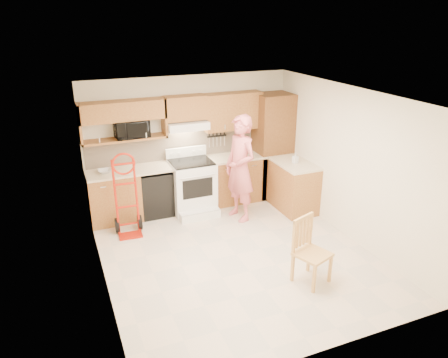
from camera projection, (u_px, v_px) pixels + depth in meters
floor at (236, 255)px, 6.72m from camera, size 4.00×4.50×0.02m
ceiling at (238, 95)px, 5.80m from camera, size 4.00×4.50×0.02m
wall_back at (189, 141)px, 8.20m from camera, size 4.00×0.02×2.50m
wall_front at (327, 257)px, 4.31m from camera, size 4.00×0.02×2.50m
wall_left at (96, 203)px, 5.55m from camera, size 0.02×4.50×2.50m
wall_right at (349, 164)px, 6.97m from camera, size 0.02×4.50×2.50m
backsplash at (190, 144)px, 8.20m from camera, size 3.92×0.03×0.55m
lower_cab_left at (114, 197)px, 7.68m from camera, size 0.90×0.60×0.90m
dishwasher at (155, 192)px, 7.96m from camera, size 0.60×0.60×0.85m
lower_cab_right at (235, 179)px, 8.52m from camera, size 1.14×0.60×0.90m
countertop_left at (129, 171)px, 7.62m from camera, size 1.50×0.63×0.04m
countertop_right at (235, 157)px, 8.35m from camera, size 1.14×0.63×0.04m
cab_return_right at (293, 187)px, 8.14m from camera, size 0.60×1.00×0.90m
countertop_return at (295, 164)px, 7.97m from camera, size 0.63×1.00×0.04m
pantry_tall at (272, 146)px, 8.59m from camera, size 0.70×0.60×2.10m
upper_cab_left at (122, 111)px, 7.34m from camera, size 1.50×0.33×0.34m
upper_shelf_mw at (125, 139)px, 7.53m from camera, size 1.50×0.33×0.04m
upper_cab_center at (185, 108)px, 7.76m from camera, size 0.76×0.33×0.44m
upper_cab_right at (233, 111)px, 8.15m from camera, size 1.14×0.33×0.70m
range_hood at (187, 125)px, 7.82m from camera, size 0.76×0.46×0.14m
knife_strip at (217, 139)px, 8.35m from camera, size 0.40×0.05×0.29m
microwave at (132, 129)px, 7.51m from camera, size 0.61×0.43×0.32m
range at (193, 182)px, 7.98m from camera, size 0.79×1.05×1.17m
person at (240, 169)px, 7.58m from camera, size 0.61×0.79×1.94m
hand_truck at (127, 199)px, 7.12m from camera, size 0.55×0.51×1.32m
dining_chair at (313, 252)px, 5.88m from camera, size 0.56×0.59×0.96m
soap_bottle at (295, 158)px, 7.92m from camera, size 0.10×0.11×0.19m
bowl at (105, 171)px, 7.45m from camera, size 0.24×0.24×0.06m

